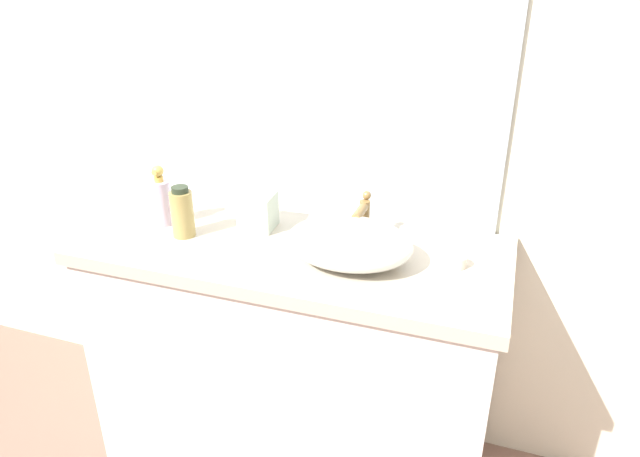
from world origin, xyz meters
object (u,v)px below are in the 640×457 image
at_px(tissue_box, 258,209).
at_px(candle_jar, 456,261).
at_px(sink_basin, 349,243).
at_px(soap_dispenser, 161,200).
at_px(lotion_bottle, 182,213).

bearing_deg(tissue_box, candle_jar, -4.98).
height_order(sink_basin, soap_dispenser, soap_dispenser).
bearing_deg(sink_basin, lotion_bottle, -179.88).
xyz_separation_m(tissue_box, candle_jar, (0.66, -0.06, -0.05)).
bearing_deg(candle_jar, tissue_box, 175.02).
relative_size(sink_basin, tissue_box, 2.37).
height_order(lotion_bottle, candle_jar, lotion_bottle).
xyz_separation_m(soap_dispenser, lotion_bottle, (0.11, -0.06, -0.01)).
bearing_deg(lotion_bottle, sink_basin, 0.12).
relative_size(soap_dispenser, candle_jar, 3.43).
xyz_separation_m(sink_basin, tissue_box, (-0.36, 0.13, 0.00)).
relative_size(tissue_box, candle_jar, 2.63).
bearing_deg(tissue_box, sink_basin, -20.45).
relative_size(soap_dispenser, lotion_bottle, 1.23).
distance_m(sink_basin, tissue_box, 0.38).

